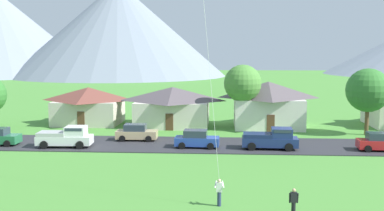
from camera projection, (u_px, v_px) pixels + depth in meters
road_strip at (197, 145)px, 46.89m from camera, size 160.00×7.98×0.08m
mountain_far_west_ridge at (118, 29)px, 167.29m from camera, size 75.66×75.66×32.84m
house_leftmost at (268, 104)px, 57.42m from camera, size 8.74×7.57×5.56m
house_left_center at (89, 105)px, 60.20m from camera, size 8.56×7.41×4.64m
house_rightmost at (173, 106)px, 58.63m from camera, size 9.50×7.95×4.81m
tree_left_of_center at (243, 84)px, 54.79m from camera, size 4.34×4.34×7.68m
tree_center at (368, 90)px, 51.98m from camera, size 4.81×4.81×7.36m
parked_car_blue_west_end at (197, 139)px, 45.38m from camera, size 4.27×2.20×1.68m
parked_car_tan_mid_east at (136, 133)px, 48.97m from camera, size 4.22×2.11×1.68m
parked_car_red_east_end at (380, 142)px, 43.95m from camera, size 4.28×2.24×1.68m
pickup_truck_navy_west_side at (271, 139)px, 44.71m from camera, size 5.28×2.49×1.99m
pickup_truck_white_east_side at (66, 137)px, 45.63m from camera, size 5.29×2.51×1.99m
watcher_person at (294, 202)px, 26.68m from camera, size 0.56×0.24×1.68m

